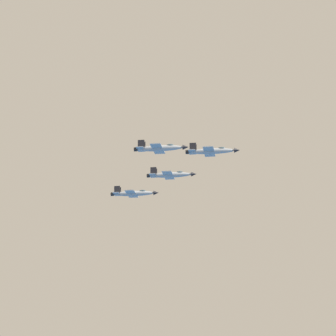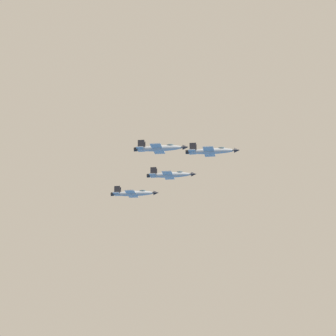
{
  "view_description": "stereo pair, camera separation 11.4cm",
  "coord_description": "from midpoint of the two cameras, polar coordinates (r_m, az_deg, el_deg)",
  "views": [
    {
      "loc": [
        -214.74,
        8.02,
        89.11
      ],
      "look_at": [
        -9.27,
        41.85,
        150.59
      ],
      "focal_mm": 77.69,
      "sensor_mm": 36.0,
      "label": 1
    },
    {
      "loc": [
        -214.72,
        7.91,
        89.11
      ],
      "look_at": [
        -9.27,
        41.85,
        150.59
      ],
      "focal_mm": 77.69,
      "sensor_mm": 36.0,
      "label": 2
    }
  ],
  "objects": [
    {
      "name": "jet_lead",
      "position": [
        211.26,
        3.42,
        1.35
      ],
      "size": [
        9.62,
        15.84,
        3.33
      ],
      "rotation": [
        0.0,
        0.0,
        4.75
      ],
      "color": "#9EA3A8"
    },
    {
      "name": "jet_right_wingman",
      "position": [
        201.08,
        -0.65,
        1.58
      ],
      "size": [
        9.27,
        15.32,
        3.23
      ],
      "rotation": [
        0.0,
        0.0,
        4.73
      ],
      "color": "#9EA3A8"
    },
    {
      "name": "jet_left_outer",
      "position": [
        234.71,
        -2.73,
        -1.99
      ],
      "size": [
        9.54,
        15.68,
        3.3
      ],
      "rotation": [
        0.0,
        0.0,
        4.75
      ],
      "color": "#9EA3A8"
    },
    {
      "name": "jet_left_wingman",
      "position": [
        222.44,
        0.18,
        -0.53
      ],
      "size": [
        9.34,
        15.37,
        3.23
      ],
      "rotation": [
        0.0,
        0.0,
        4.75
      ],
      "color": "#9EA3A8"
    }
  ]
}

